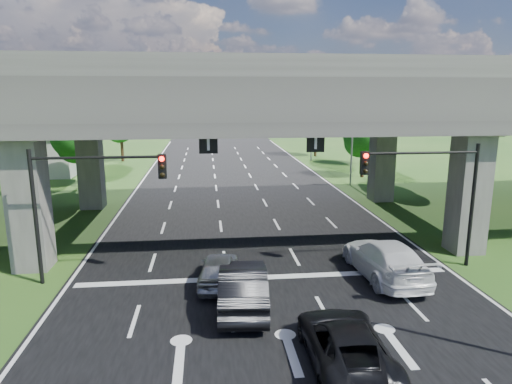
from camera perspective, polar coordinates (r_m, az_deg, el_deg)
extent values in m
plane|color=#264E19|center=(18.13, 2.78, -14.96)|extent=(160.00, 160.00, 0.00)
cube|color=black|center=(27.33, -0.50, -5.38)|extent=(18.00, 120.00, 0.03)
cube|color=#363431|center=(28.04, -0.95, 11.65)|extent=(80.00, 15.00, 2.00)
cube|color=#575550|center=(20.87, 0.95, 15.58)|extent=(80.00, 0.50, 1.00)
cube|color=#575550|center=(35.29, -2.09, 14.20)|extent=(80.00, 0.50, 1.00)
cube|color=#575550|center=(23.96, -26.63, -0.60)|extent=(1.60, 1.60, 7.00)
cube|color=#575550|center=(35.27, -20.01, 3.70)|extent=(1.60, 1.60, 7.00)
cube|color=#575550|center=(26.23, 25.11, 0.56)|extent=(1.60, 1.60, 7.00)
cube|color=#575550|center=(36.85, 15.51, 4.33)|extent=(1.60, 1.60, 7.00)
cube|color=black|center=(21.04, -5.98, 5.94)|extent=(0.85, 0.06, 0.85)
cube|color=black|center=(21.65, 7.45, 6.08)|extent=(0.85, 0.06, 0.85)
cylinder|color=black|center=(24.15, 25.40, -1.60)|extent=(0.18, 0.18, 6.00)
cylinder|color=black|center=(22.38, 19.98, 4.62)|extent=(5.50, 0.12, 0.12)
cube|color=black|center=(21.20, 13.41, 3.54)|extent=(0.35, 0.28, 1.05)
sphere|color=#FF0C05|center=(21.00, 13.60, 4.42)|extent=(0.22, 0.22, 0.22)
cylinder|color=black|center=(21.90, -25.83, -2.97)|extent=(0.18, 0.18, 6.00)
cylinder|color=black|center=(20.63, -19.27, 4.08)|extent=(5.50, 0.12, 0.12)
cube|color=black|center=(20.07, -11.63, 3.15)|extent=(0.35, 0.28, 1.05)
sphere|color=#FF0C05|center=(19.86, -11.71, 4.08)|extent=(0.22, 0.22, 0.22)
cylinder|color=gray|center=(42.14, 11.99, 7.50)|extent=(0.16, 0.16, 10.00)
cylinder|color=gray|center=(41.59, 10.25, 13.99)|extent=(3.00, 0.10, 0.10)
cube|color=gray|center=(41.20, 8.19, 13.94)|extent=(0.60, 0.25, 0.18)
cylinder|color=gray|center=(57.53, 7.01, 8.87)|extent=(0.16, 0.16, 10.00)
cylinder|color=gray|center=(57.13, 5.63, 13.59)|extent=(3.00, 0.10, 0.10)
cube|color=gray|center=(56.84, 4.10, 13.53)|extent=(0.60, 0.25, 0.18)
cylinder|color=black|center=(43.94, -21.23, 2.72)|extent=(0.36, 0.36, 3.30)
sphere|color=#185416|center=(43.59, -21.54, 6.60)|extent=(4.50, 4.50, 4.50)
sphere|color=#185416|center=(43.11, -21.26, 8.38)|extent=(3.60, 3.60, 3.60)
sphere|color=#185416|center=(44.14, -21.69, 5.48)|extent=(3.30, 3.30, 3.30)
cylinder|color=black|center=(52.40, -22.19, 3.81)|extent=(0.36, 0.36, 2.86)
sphere|color=#185416|center=(52.13, -22.42, 6.63)|extent=(3.90, 3.90, 3.90)
sphere|color=#185416|center=(51.65, -22.19, 7.91)|extent=(3.12, 3.12, 3.12)
sphere|color=#185416|center=(52.66, -22.55, 5.82)|extent=(2.86, 2.86, 2.86)
cylinder|color=black|center=(59.21, -16.40, 5.41)|extent=(0.36, 0.36, 3.52)
sphere|color=#185416|center=(58.94, -16.59, 8.50)|extent=(4.80, 4.80, 4.80)
sphere|color=#185416|center=(58.51, -16.34, 9.90)|extent=(3.84, 3.84, 3.84)
sphere|color=#185416|center=(59.45, -16.75, 7.58)|extent=(3.52, 3.52, 3.52)
cylinder|color=black|center=(47.09, 13.19, 3.67)|extent=(0.36, 0.36, 3.08)
sphere|color=#185416|center=(46.77, 13.36, 7.07)|extent=(4.20, 4.20, 4.20)
sphere|color=#185416|center=(46.54, 14.03, 8.57)|extent=(3.36, 3.36, 3.36)
sphere|color=#185416|center=(47.13, 12.80, 6.10)|extent=(3.08, 3.08, 3.08)
cylinder|color=black|center=(55.57, 13.40, 4.81)|extent=(0.36, 0.36, 2.86)
sphere|color=#185416|center=(55.31, 13.54, 7.48)|extent=(3.90, 3.90, 3.90)
sphere|color=#185416|center=(55.09, 14.10, 8.66)|extent=(3.12, 3.12, 3.12)
sphere|color=#185416|center=(55.65, 13.07, 6.73)|extent=(2.86, 2.86, 2.86)
cylinder|color=black|center=(62.03, 7.44, 5.99)|extent=(0.36, 0.36, 3.30)
sphere|color=#185416|center=(61.78, 7.52, 8.75)|extent=(4.50, 4.50, 4.50)
sphere|color=#185416|center=(61.52, 7.99, 9.98)|extent=(3.60, 3.60, 3.60)
sphere|color=#185416|center=(62.16, 7.14, 7.95)|extent=(3.30, 3.30, 3.30)
imported|color=#9DA0A4|center=(20.37, -4.67, -9.57)|extent=(2.10, 4.25, 1.39)
imported|color=black|center=(18.24, -1.64, -11.66)|extent=(2.18, 5.34, 1.72)
imported|color=silver|center=(21.83, 15.82, -8.05)|extent=(2.63, 6.00, 1.72)
imported|color=black|center=(15.03, 11.10, -18.13)|extent=(2.49, 5.16, 1.42)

